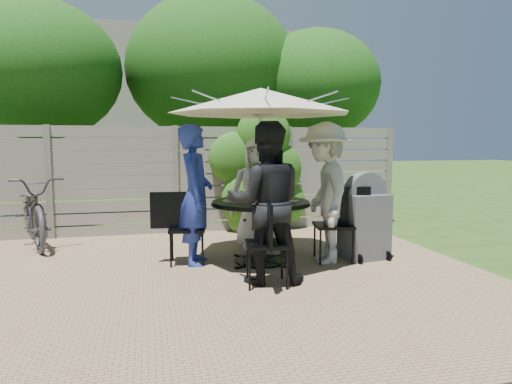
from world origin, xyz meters
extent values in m
plane|color=#294916|center=(0.00, 0.00, 0.00)|extent=(60.00, 60.00, 0.00)
cube|color=#8F7853|center=(0.00, 0.50, 0.01)|extent=(7.00, 6.00, 0.02)
cube|color=gray|center=(0.00, 3.00, 0.93)|extent=(8.00, 0.10, 1.85)
ellipsoid|color=#296016|center=(1.40, 2.85, 0.90)|extent=(1.20, 0.70, 1.80)
cube|color=#A39488|center=(0.00, 12.00, 2.50)|extent=(10.00, 6.00, 5.00)
ellipsoid|color=#1D4811|center=(-2.50, 5.00, 2.97)|extent=(3.20, 3.20, 2.72)
ellipsoid|color=#1D4811|center=(1.00, 5.50, 3.18)|extent=(3.80, 3.80, 3.23)
ellipsoid|color=#1D4811|center=(3.20, 4.80, 2.83)|extent=(2.80, 2.80, 2.38)
cylinder|color=black|center=(0.95, 0.79, 0.80)|extent=(1.45, 1.45, 0.03)
cylinder|color=black|center=(0.95, 0.79, 0.40)|extent=(0.09, 0.09, 0.80)
cylinder|color=black|center=(0.95, 0.79, 0.02)|extent=(0.67, 0.67, 0.04)
cylinder|color=silver|center=(0.95, 0.79, 1.06)|extent=(0.04, 0.04, 2.13)
cone|color=beige|center=(0.95, 0.79, 2.08)|extent=(2.69, 2.69, 0.32)
cube|color=black|center=(1.11, 1.72, 0.44)|extent=(0.48, 0.48, 0.03)
cube|color=black|center=(1.14, 1.94, 0.68)|extent=(0.08, 0.43, 0.44)
imported|color=silver|center=(1.09, 1.60, 0.82)|extent=(0.88, 0.66, 1.65)
cube|color=black|center=(0.01, 0.95, 0.47)|extent=(0.50, 0.50, 0.04)
cube|color=black|center=(-0.22, 0.98, 0.71)|extent=(0.46, 0.08, 0.47)
imported|color=#24349C|center=(0.13, 0.93, 0.90)|extent=(0.54, 0.72, 1.80)
cube|color=black|center=(0.78, -0.15, 0.47)|extent=(0.52, 0.52, 0.04)
cube|color=black|center=(0.74, -0.38, 0.72)|extent=(0.10, 0.46, 0.47)
imported|color=black|center=(0.80, -0.03, 0.90)|extent=(0.98, 0.82, 1.80)
cube|color=black|center=(1.88, 0.62, 0.49)|extent=(0.56, 0.56, 0.04)
cube|color=black|center=(2.12, 0.57, 0.75)|extent=(0.48, 0.12, 0.49)
imported|color=beige|center=(1.76, 0.64, 0.91)|extent=(0.88, 1.28, 1.83)
cylinder|color=white|center=(1.01, 1.14, 0.83)|extent=(0.26, 0.26, 0.01)
cylinder|color=#A56E30|center=(1.01, 1.14, 0.86)|extent=(0.15, 0.15, 0.05)
cylinder|color=white|center=(0.59, 0.85, 0.83)|extent=(0.26, 0.26, 0.01)
cylinder|color=#A56E30|center=(0.59, 0.85, 0.86)|extent=(0.15, 0.15, 0.05)
cylinder|color=white|center=(0.88, 0.43, 0.83)|extent=(0.26, 0.26, 0.01)
cylinder|color=#A56E30|center=(0.88, 0.43, 0.86)|extent=(0.15, 0.15, 0.05)
cylinder|color=white|center=(1.30, 0.72, 0.83)|extent=(0.26, 0.26, 0.01)
cylinder|color=#A56E30|center=(1.30, 0.72, 0.86)|extent=(0.15, 0.15, 0.05)
cylinder|color=silver|center=(0.67, 0.73, 0.89)|extent=(0.07, 0.07, 0.14)
cylinder|color=silver|center=(1.00, 0.51, 0.89)|extent=(0.07, 0.07, 0.14)
cylinder|color=silver|center=(1.22, 0.84, 0.89)|extent=(0.07, 0.07, 0.14)
cylinder|color=#59280C|center=(0.90, 0.85, 0.90)|extent=(0.09, 0.09, 0.16)
cylinder|color=#C6B293|center=(1.08, 0.98, 0.88)|extent=(0.08, 0.08, 0.12)
imported|color=#333338|center=(-2.16, 2.60, 0.54)|extent=(1.36, 2.16, 1.07)
cube|color=#4F5054|center=(2.34, 0.66, 0.44)|extent=(0.63, 0.52, 0.89)
cylinder|color=#4F5054|center=(2.34, 0.66, 0.89)|extent=(0.60, 0.26, 0.58)
camera|label=1|loc=(-0.46, -4.84, 1.57)|focal=32.00mm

